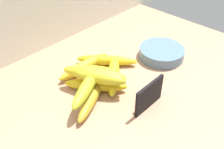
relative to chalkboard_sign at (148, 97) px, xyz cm
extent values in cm
cube|color=tan|center=(0.41, 8.23, -5.36)|extent=(110.00, 76.00, 3.00)
cube|color=black|center=(0.00, -0.07, 0.34)|extent=(11.00, 0.80, 8.40)
cube|color=olive|center=(0.00, 0.73, -3.56)|extent=(9.90, 1.20, 0.60)
cylinder|color=slate|center=(23.46, 11.60, -2.07)|extent=(15.59, 15.59, 3.58)
ellipsoid|color=#B59325|center=(-8.71, 12.83, -2.19)|extent=(19.51, 12.30, 3.34)
ellipsoid|color=yellow|center=(3.01, 15.51, -2.06)|extent=(17.97, 16.03, 3.60)
ellipsoid|color=gold|center=(-0.46, 25.33, -2.11)|extent=(20.02, 3.94, 3.50)
ellipsoid|color=yellow|center=(-4.56, 15.65, -2.00)|extent=(14.38, 17.04, 3.72)
ellipsoid|color=yellow|center=(7.08, 22.36, -2.12)|extent=(15.28, 18.22, 3.47)
ellipsoid|color=yellow|center=(-4.74, 14.59, 1.82)|extent=(11.21, 16.96, 3.92)
ellipsoid|color=yellow|center=(-4.51, 16.07, 1.96)|extent=(13.09, 18.32, 4.20)
ellipsoid|color=yellow|center=(-3.68, 17.00, 1.75)|extent=(12.00, 14.51, 3.78)
ellipsoid|color=#AAB725|center=(-9.39, 13.96, 1.23)|extent=(17.95, 11.14, 3.50)
camera|label=1|loc=(-43.94, -28.16, 47.59)|focal=41.60mm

